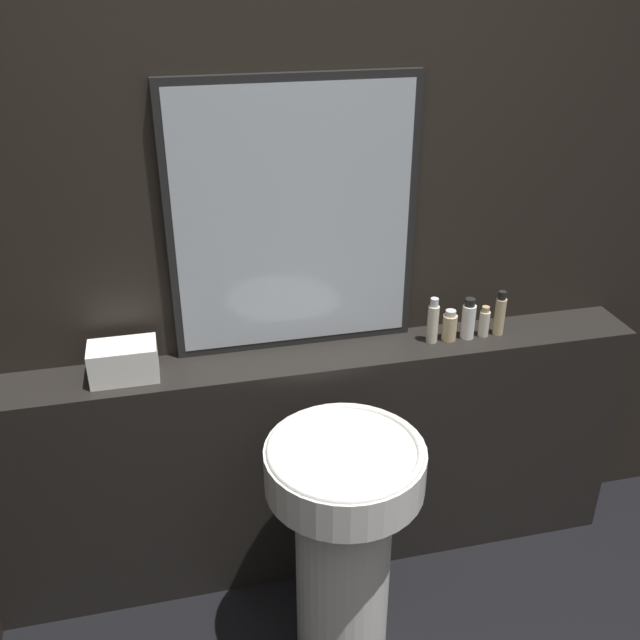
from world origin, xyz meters
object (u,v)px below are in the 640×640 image
(mirror, at_px, (294,220))
(lotion_bottle, at_px, (468,320))
(shampoo_bottle, at_px, (433,322))
(body_wash_bottle, at_px, (484,322))
(pedestal_sink, at_px, (343,535))
(conditioner_bottle, at_px, (450,326))
(hand_soap_bottle, at_px, (500,314))
(towel_stack, at_px, (124,361))

(mirror, distance_m, lotion_bottle, 0.72)
(shampoo_bottle, xyz_separation_m, body_wash_bottle, (0.20, 0.00, -0.02))
(pedestal_sink, distance_m, conditioner_bottle, 0.80)
(mirror, bearing_deg, pedestal_sink, -85.94)
(pedestal_sink, xyz_separation_m, mirror, (-0.04, 0.53, 0.86))
(lotion_bottle, bearing_deg, pedestal_sink, -142.07)
(hand_soap_bottle, bearing_deg, body_wash_bottle, 180.00)
(mirror, xyz_separation_m, towel_stack, (-0.58, -0.09, -0.40))
(pedestal_sink, relative_size, shampoo_bottle, 5.11)
(mirror, bearing_deg, shampoo_bottle, -11.24)
(conditioner_bottle, height_order, hand_soap_bottle, hand_soap_bottle)
(towel_stack, distance_m, shampoo_bottle, 1.05)
(shampoo_bottle, xyz_separation_m, hand_soap_bottle, (0.25, 0.00, -0.00))
(pedestal_sink, relative_size, mirror, 0.94)
(body_wash_bottle, bearing_deg, shampoo_bottle, -180.00)
(mirror, relative_size, lotion_bottle, 5.98)
(conditioner_bottle, relative_size, lotion_bottle, 0.75)
(towel_stack, xyz_separation_m, hand_soap_bottle, (1.30, 0.00, 0.02))
(shampoo_bottle, relative_size, lotion_bottle, 1.10)
(body_wash_bottle, bearing_deg, mirror, 172.02)
(pedestal_sink, bearing_deg, body_wash_bottle, 35.06)
(lotion_bottle, height_order, body_wash_bottle, lotion_bottle)
(body_wash_bottle, distance_m, hand_soap_bottle, 0.06)
(mirror, relative_size, towel_stack, 4.23)
(mirror, distance_m, towel_stack, 0.71)
(mirror, height_order, shampoo_bottle, mirror)
(towel_stack, distance_m, lotion_bottle, 1.18)
(conditioner_bottle, height_order, lotion_bottle, lotion_bottle)
(lotion_bottle, bearing_deg, body_wash_bottle, 0.00)
(towel_stack, bearing_deg, body_wash_bottle, 0.00)
(mirror, xyz_separation_m, lotion_bottle, (0.60, -0.09, -0.38))
(shampoo_bottle, bearing_deg, towel_stack, 180.00)
(shampoo_bottle, height_order, body_wash_bottle, shampoo_bottle)
(lotion_bottle, bearing_deg, towel_stack, -180.00)
(lotion_bottle, relative_size, hand_soap_bottle, 0.91)
(lotion_bottle, height_order, hand_soap_bottle, hand_soap_bottle)
(body_wash_bottle, relative_size, hand_soap_bottle, 0.68)
(mirror, relative_size, body_wash_bottle, 7.96)
(pedestal_sink, relative_size, conditioner_bottle, 7.52)
(pedestal_sink, xyz_separation_m, towel_stack, (-0.62, 0.44, 0.46))
(lotion_bottle, bearing_deg, conditioner_bottle, -180.00)
(pedestal_sink, distance_m, lotion_bottle, 0.86)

